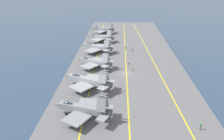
# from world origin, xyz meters

# --- Properties ---
(ground_plane) EXTENTS (2000.00, 2000.00, 0.00)m
(ground_plane) POSITION_xyz_m (0.00, 0.00, 0.00)
(ground_plane) COLOR #2D425B
(carrier_deck) EXTENTS (194.86, 43.65, 0.40)m
(carrier_deck) POSITION_xyz_m (0.00, 0.00, 0.20)
(carrier_deck) COLOR slate
(carrier_deck) RESTS_ON ground
(deck_stripe_foul_line) EXTENTS (175.12, 10.07, 0.01)m
(deck_stripe_foul_line) POSITION_xyz_m (0.00, -12.00, 0.40)
(deck_stripe_foul_line) COLOR yellow
(deck_stripe_foul_line) RESTS_ON carrier_deck
(deck_stripe_centerline) EXTENTS (175.37, 0.36, 0.01)m
(deck_stripe_centerline) POSITION_xyz_m (0.00, 0.00, 0.40)
(deck_stripe_centerline) COLOR yellow
(deck_stripe_centerline) RESTS_ON carrier_deck
(deck_stripe_edge_line) EXTENTS (175.32, 4.88, 0.01)m
(deck_stripe_edge_line) POSITION_xyz_m (0.00, 12.00, 0.40)
(deck_stripe_edge_line) COLOR yellow
(deck_stripe_edge_line) RESTS_ON carrier_deck
(parked_jet_second) EXTENTS (13.16, 15.74, 6.76)m
(parked_jet_second) POSITION_xyz_m (-28.48, 11.36, 2.99)
(parked_jet_second) COLOR gray
(parked_jet_second) RESTS_ON carrier_deck
(parked_jet_third) EXTENTS (13.26, 16.99, 6.27)m
(parked_jet_third) POSITION_xyz_m (-12.18, 12.30, 3.05)
(parked_jet_third) COLOR #93999E
(parked_jet_third) RESTS_ON carrier_deck
(parked_jet_fourth) EXTENTS (12.80, 15.23, 6.24)m
(parked_jet_fourth) POSITION_xyz_m (5.81, 12.06, 2.66)
(parked_jet_fourth) COLOR #93999E
(parked_jet_fourth) RESTS_ON carrier_deck
(parked_jet_fifth) EXTENTS (14.08, 16.32, 6.23)m
(parked_jet_fifth) POSITION_xyz_m (25.28, 13.09, 2.65)
(parked_jet_fifth) COLOR #93999E
(parked_jet_fifth) RESTS_ON carrier_deck
(parked_jet_sixth) EXTENTS (13.74, 16.12, 6.53)m
(parked_jet_sixth) POSITION_xyz_m (42.95, 12.89, 2.83)
(parked_jet_sixth) COLOR #93999E
(parked_jet_sixth) RESTS_ON carrier_deck
(parked_jet_seventh) EXTENTS (13.92, 15.27, 6.24)m
(parked_jet_seventh) POSITION_xyz_m (62.34, 13.27, 2.73)
(parked_jet_seventh) COLOR gray
(parked_jet_seventh) RESTS_ON carrier_deck
(crew_yellow_vest) EXTENTS (0.40, 0.29, 1.70)m
(crew_yellow_vest) POSITION_xyz_m (2.97, -2.15, 1.33)
(crew_yellow_vest) COLOR #4C473D
(crew_yellow_vest) RESTS_ON carrier_deck
(crew_blue_vest) EXTENTS (0.44, 0.35, 1.76)m
(crew_blue_vest) POSITION_xyz_m (25.75, -3.18, 1.37)
(crew_blue_vest) COLOR #383328
(crew_blue_vest) RESTS_ON carrier_deck
(crew_white_vest) EXTENTS (0.46, 0.43, 1.77)m
(crew_white_vest) POSITION_xyz_m (9.50, -0.94, 1.37)
(crew_white_vest) COLOR #232328
(crew_white_vest) RESTS_ON carrier_deck
(crew_green_vest) EXTENTS (0.38, 0.45, 1.76)m
(crew_green_vest) POSITION_xyz_m (-32.30, -16.25, 1.37)
(crew_green_vest) COLOR #4C473D
(crew_green_vest) RESTS_ON carrier_deck
(crew_purple_vest) EXTENTS (0.43, 0.46, 1.75)m
(crew_purple_vest) POSITION_xyz_m (29.10, -0.12, 1.36)
(crew_purple_vest) COLOR #383328
(crew_purple_vest) RESTS_ON carrier_deck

